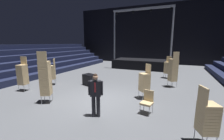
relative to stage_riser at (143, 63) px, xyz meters
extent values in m
cube|color=#515459|center=(0.00, -10.15, -0.66)|extent=(22.00, 30.00, 0.10)
cube|color=black|center=(0.00, 4.85, 3.39)|extent=(22.00, 0.30, 8.00)
cube|color=#191E38|center=(-6.88, -9.15, -0.38)|extent=(0.75, 24.00, 0.45)
cube|color=#191E38|center=(-7.62, -9.15, 0.07)|extent=(0.75, 24.00, 0.45)
cube|color=#191E38|center=(-8.38, -9.15, 0.52)|extent=(0.75, 24.00, 0.45)
cube|color=#191E38|center=(-9.12, -9.15, 0.97)|extent=(0.75, 24.00, 0.45)
cube|color=black|center=(0.00, 0.04, -0.12)|extent=(6.38, 3.10, 0.98)
cylinder|color=#9EA0A8|center=(-2.94, -1.27, 2.97)|extent=(0.16, 0.16, 5.19)
cylinder|color=#9EA0A8|center=(2.94, -1.27, 2.97)|extent=(0.16, 0.16, 5.19)
cube|color=#9EA0A8|center=(0.00, -1.27, 5.56)|extent=(6.08, 0.20, 0.20)
cylinder|color=black|center=(-2.69, -1.27, 5.34)|extent=(0.18, 0.18, 0.22)
cylinder|color=black|center=(-0.90, -1.27, 5.34)|extent=(0.18, 0.18, 0.22)
cylinder|color=black|center=(0.90, -1.27, 5.34)|extent=(0.18, 0.18, 0.22)
cylinder|color=black|center=(2.69, -1.27, 5.34)|extent=(0.18, 0.18, 0.22)
cylinder|color=black|center=(0.77, -11.78, -0.18)|extent=(0.15, 0.15, 0.85)
cylinder|color=black|center=(0.61, -11.85, -0.18)|extent=(0.15, 0.15, 0.85)
cube|color=silver|center=(0.71, -11.87, 0.54)|extent=(0.20, 0.16, 0.60)
cube|color=black|center=(0.69, -11.81, 0.54)|extent=(0.46, 0.36, 0.60)
cube|color=maroon|center=(0.73, -11.92, 0.61)|extent=(0.06, 0.03, 0.38)
cylinder|color=black|center=(0.91, -11.73, 0.55)|extent=(0.12, 0.12, 0.55)
cylinder|color=black|center=(0.47, -11.90, 0.55)|extent=(0.12, 0.12, 0.55)
sphere|color=tan|center=(0.69, -11.81, 0.98)|extent=(0.20, 0.20, 0.20)
sphere|color=black|center=(0.69, -11.81, 1.04)|extent=(0.16, 0.16, 0.16)
cylinder|color=#B2B5BA|center=(3.03, -6.37, -0.41)|extent=(0.02, 0.02, 0.40)
cylinder|color=#B2B5BA|center=(3.33, -6.14, -0.41)|extent=(0.02, 0.02, 0.40)
cylinder|color=#B2B5BA|center=(3.26, -6.67, -0.41)|extent=(0.02, 0.02, 0.40)
cylinder|color=#B2B5BA|center=(3.56, -6.44, -0.41)|extent=(0.02, 0.02, 0.40)
cube|color=tan|center=(3.30, -6.41, -0.16)|extent=(0.62, 0.62, 0.08)
cube|color=tan|center=(3.30, -6.41, -0.08)|extent=(0.62, 0.62, 0.08)
cube|color=tan|center=(3.30, -6.41, 0.01)|extent=(0.62, 0.62, 0.08)
cube|color=tan|center=(3.30, -6.41, 0.09)|extent=(0.62, 0.62, 0.08)
cube|color=tan|center=(3.30, -6.41, 0.18)|extent=(0.62, 0.62, 0.08)
cube|color=tan|center=(3.30, -6.41, 0.26)|extent=(0.62, 0.62, 0.08)
cube|color=tan|center=(3.30, -6.41, 0.35)|extent=(0.62, 0.62, 0.08)
cube|color=tan|center=(3.30, -6.41, 0.43)|extent=(0.62, 0.62, 0.08)
cube|color=tan|center=(3.30, -6.41, 0.52)|extent=(0.62, 0.62, 0.08)
cube|color=tan|center=(3.30, -6.41, 0.60)|extent=(0.62, 0.62, 0.08)
cube|color=tan|center=(3.30, -6.41, 0.69)|extent=(0.62, 0.62, 0.08)
cube|color=tan|center=(3.30, -6.41, 0.77)|extent=(0.62, 0.62, 0.08)
cube|color=tan|center=(3.30, -6.41, 0.86)|extent=(0.62, 0.62, 0.08)
cube|color=tan|center=(3.30, -6.41, 0.94)|extent=(0.62, 0.62, 0.08)
cube|color=tan|center=(3.30, -6.41, 1.03)|extent=(0.62, 0.62, 0.08)
cube|color=tan|center=(3.30, -6.41, 1.11)|extent=(0.62, 0.62, 0.08)
cube|color=tan|center=(3.30, -6.41, 1.20)|extent=(0.62, 0.62, 0.08)
cube|color=tan|center=(3.41, -6.56, 1.47)|extent=(0.35, 0.28, 0.46)
cylinder|color=#B2B5BA|center=(4.41, -11.77, -0.41)|extent=(0.02, 0.02, 0.40)
cylinder|color=#B2B5BA|center=(4.05, -11.91, -0.41)|extent=(0.02, 0.02, 0.40)
cube|color=tan|center=(4.30, -12.02, -0.16)|extent=(0.57, 0.57, 0.08)
cube|color=tan|center=(4.30, -12.02, -0.08)|extent=(0.57, 0.57, 0.08)
cube|color=tan|center=(4.30, -12.02, 0.01)|extent=(0.57, 0.57, 0.08)
cube|color=tan|center=(4.30, -12.02, 0.09)|extent=(0.57, 0.57, 0.08)
cube|color=tan|center=(4.30, -12.02, 0.18)|extent=(0.57, 0.57, 0.08)
cube|color=tan|center=(4.30, -12.02, 0.26)|extent=(0.57, 0.57, 0.08)
cube|color=tan|center=(4.30, -12.02, 0.35)|extent=(0.57, 0.57, 0.08)
cube|color=tan|center=(4.30, -12.02, 0.43)|extent=(0.57, 0.57, 0.08)
cube|color=tan|center=(4.30, -12.02, 0.52)|extent=(0.57, 0.57, 0.08)
cube|color=tan|center=(4.30, -12.02, 0.60)|extent=(0.57, 0.57, 0.08)
cube|color=tan|center=(4.12, -12.09, 0.87)|extent=(0.20, 0.39, 0.46)
cylinder|color=#B2B5BA|center=(-2.41, -11.50, -0.41)|extent=(0.02, 0.02, 0.40)
cylinder|color=#B2B5BA|center=(-2.08, -11.32, -0.41)|extent=(0.02, 0.02, 0.40)
cylinder|color=#B2B5BA|center=(-2.23, -11.84, -0.41)|extent=(0.02, 0.02, 0.40)
cylinder|color=#B2B5BA|center=(-1.89, -11.66, -0.41)|extent=(0.02, 0.02, 0.40)
cube|color=tan|center=(-2.15, -11.58, -0.16)|extent=(0.60, 0.60, 0.08)
cube|color=tan|center=(-2.15, -11.58, -0.08)|extent=(0.60, 0.60, 0.08)
cube|color=tan|center=(-2.15, -11.58, 0.01)|extent=(0.60, 0.60, 0.08)
cube|color=tan|center=(-2.15, -11.58, 0.09)|extent=(0.60, 0.60, 0.08)
cube|color=tan|center=(-2.15, -11.58, 0.18)|extent=(0.60, 0.60, 0.08)
cube|color=tan|center=(-2.15, -11.58, 0.26)|extent=(0.60, 0.60, 0.08)
cube|color=tan|center=(-2.15, -11.58, 0.35)|extent=(0.60, 0.60, 0.08)
cube|color=tan|center=(-2.15, -11.58, 0.43)|extent=(0.60, 0.60, 0.08)
cube|color=tan|center=(-2.15, -11.58, 0.52)|extent=(0.60, 0.60, 0.08)
cube|color=tan|center=(-2.15, -11.58, 0.60)|extent=(0.60, 0.60, 0.08)
cube|color=tan|center=(-2.15, -11.58, 0.69)|extent=(0.60, 0.60, 0.08)
cube|color=tan|center=(-2.15, -11.58, 0.77)|extent=(0.60, 0.60, 0.08)
cube|color=tan|center=(-2.15, -11.58, 0.86)|extent=(0.60, 0.60, 0.08)
cube|color=tan|center=(-2.15, -11.58, 0.94)|extent=(0.60, 0.60, 0.08)
cube|color=tan|center=(-2.15, -11.58, 1.03)|extent=(0.60, 0.60, 0.08)
cube|color=tan|center=(-2.15, -11.58, 1.11)|extent=(0.60, 0.60, 0.08)
cube|color=tan|center=(-2.15, -11.58, 1.20)|extent=(0.60, 0.60, 0.08)
cube|color=tan|center=(-2.15, -11.58, 1.28)|extent=(0.60, 0.60, 0.08)
cube|color=tan|center=(-2.15, -11.58, 1.37)|extent=(0.60, 0.60, 0.08)
cube|color=tan|center=(-2.06, -11.75, 1.64)|extent=(0.38, 0.24, 0.46)
cylinder|color=#B2B5BA|center=(-4.33, -9.40, -0.41)|extent=(0.02, 0.02, 0.40)
cylinder|color=#B2B5BA|center=(-4.56, -9.10, -0.41)|extent=(0.02, 0.02, 0.40)
cylinder|color=#B2B5BA|center=(-4.03, -9.18, -0.41)|extent=(0.02, 0.02, 0.40)
cylinder|color=#B2B5BA|center=(-4.25, -8.87, -0.41)|extent=(0.02, 0.02, 0.40)
cube|color=tan|center=(-4.29, -9.14, -0.16)|extent=(0.61, 0.61, 0.08)
cube|color=tan|center=(-4.29, -9.14, -0.08)|extent=(0.61, 0.61, 0.08)
cube|color=tan|center=(-4.29, -9.14, 0.01)|extent=(0.61, 0.61, 0.08)
cube|color=tan|center=(-4.29, -9.14, 0.09)|extent=(0.61, 0.61, 0.08)
cube|color=tan|center=(-4.29, -9.14, 0.18)|extent=(0.61, 0.61, 0.08)
cube|color=tan|center=(-4.29, -9.14, 0.26)|extent=(0.61, 0.61, 0.08)
cube|color=tan|center=(-4.29, -9.14, 0.35)|extent=(0.61, 0.61, 0.08)
cube|color=tan|center=(-4.29, -9.14, 0.43)|extent=(0.61, 0.61, 0.08)
cube|color=tan|center=(-4.29, -9.14, 0.52)|extent=(0.61, 0.61, 0.08)
cube|color=tan|center=(-4.29, -9.14, 0.60)|extent=(0.61, 0.61, 0.08)
cube|color=tan|center=(-4.29, -9.14, 0.69)|extent=(0.61, 0.61, 0.08)
cube|color=tan|center=(-4.14, -9.02, 0.96)|extent=(0.28, 0.36, 0.46)
cylinder|color=#B2B5BA|center=(-4.62, -10.99, -0.41)|extent=(0.02, 0.02, 0.40)
cylinder|color=#B2B5BA|center=(-4.99, -11.06, -0.41)|extent=(0.02, 0.02, 0.40)
cylinder|color=#B2B5BA|center=(-4.68, -10.62, -0.41)|extent=(0.02, 0.02, 0.40)
cylinder|color=#B2B5BA|center=(-5.06, -10.68, -0.41)|extent=(0.02, 0.02, 0.40)
cube|color=tan|center=(-4.84, -10.84, -0.16)|extent=(0.51, 0.51, 0.08)
cube|color=tan|center=(-4.84, -10.84, -0.08)|extent=(0.51, 0.51, 0.08)
cube|color=tan|center=(-4.84, -10.84, 0.01)|extent=(0.51, 0.51, 0.08)
cube|color=tan|center=(-4.84, -10.84, 0.09)|extent=(0.51, 0.51, 0.08)
cube|color=tan|center=(-4.84, -10.84, 0.18)|extent=(0.51, 0.51, 0.08)
cube|color=tan|center=(-4.84, -10.84, 0.26)|extent=(0.51, 0.51, 0.08)
cube|color=tan|center=(-4.84, -10.84, 0.35)|extent=(0.51, 0.51, 0.08)
cube|color=tan|center=(-4.84, -10.84, 0.43)|extent=(0.51, 0.51, 0.08)
cube|color=tan|center=(-4.84, -10.84, 0.52)|extent=(0.51, 0.51, 0.08)
cube|color=tan|center=(-4.84, -10.84, 0.60)|extent=(0.51, 0.51, 0.08)
cube|color=tan|center=(-4.84, -10.84, 0.69)|extent=(0.51, 0.51, 0.08)
cube|color=tan|center=(-4.84, -10.84, 0.77)|extent=(0.51, 0.51, 0.08)
cube|color=tan|center=(-4.84, -10.84, 0.86)|extent=(0.51, 0.51, 0.08)
cube|color=tan|center=(-4.84, -10.84, 0.94)|extent=(0.51, 0.51, 0.08)
cube|color=tan|center=(-4.87, -10.65, 1.21)|extent=(0.41, 0.12, 0.46)
cylinder|color=#B2B5BA|center=(2.02, -9.43, -0.41)|extent=(0.02, 0.02, 0.40)
cylinder|color=#B2B5BA|center=(1.75, -9.16, -0.41)|extent=(0.02, 0.02, 0.40)
cylinder|color=#B2B5BA|center=(2.29, -9.16, -0.41)|extent=(0.02, 0.02, 0.40)
cylinder|color=#B2B5BA|center=(2.02, -8.89, -0.41)|extent=(0.02, 0.02, 0.40)
cube|color=tan|center=(2.02, -9.16, -0.16)|extent=(0.62, 0.62, 0.08)
cube|color=tan|center=(2.02, -9.16, -0.08)|extent=(0.62, 0.62, 0.08)
cube|color=tan|center=(2.02, -9.16, 0.01)|extent=(0.62, 0.62, 0.08)
cube|color=tan|center=(2.02, -9.16, 0.09)|extent=(0.62, 0.62, 0.08)
cube|color=tan|center=(2.02, -9.16, 0.18)|extent=(0.62, 0.62, 0.08)
cube|color=tan|center=(2.02, -9.16, 0.26)|extent=(0.62, 0.62, 0.08)
cube|color=tan|center=(2.02, -9.16, 0.35)|extent=(0.62, 0.62, 0.08)
cube|color=tan|center=(2.02, -9.16, 0.43)|extent=(0.62, 0.62, 0.08)
cube|color=tan|center=(2.02, -9.16, 0.52)|extent=(0.62, 0.62, 0.08)
cube|color=tan|center=(2.02, -9.16, 0.60)|extent=(0.62, 0.62, 0.08)
cube|color=tan|center=(2.02, -9.16, 0.69)|extent=(0.62, 0.62, 0.08)
cube|color=tan|center=(2.16, -9.03, 0.96)|extent=(0.32, 0.32, 0.46)
cylinder|color=#B2B5BA|center=(2.97, -4.18, -0.41)|extent=(0.02, 0.02, 0.40)
cylinder|color=#B2B5BA|center=(2.61, -4.05, -0.41)|extent=(0.02, 0.02, 0.40)
cylinder|color=#B2B5BA|center=(3.09, -3.82, -0.41)|extent=(0.02, 0.02, 0.40)
cylinder|color=#B2B5BA|center=(2.73, -3.69, -0.41)|extent=(0.02, 0.02, 0.40)
cube|color=tan|center=(2.85, -3.94, -0.16)|extent=(0.56, 0.56, 0.08)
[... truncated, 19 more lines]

